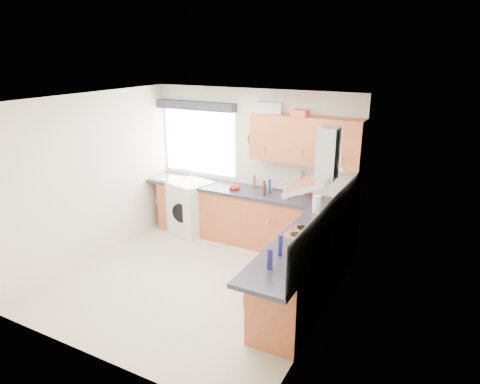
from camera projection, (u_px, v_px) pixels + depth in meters
The scene contains 36 objects.
ground_plane at pixel (196, 281), 5.98m from camera, with size 3.60×3.60×0.00m, color beige.
ceiling at pixel (189, 99), 5.19m from camera, with size 3.60×3.60×0.02m, color white.
wall_back at pixel (253, 165), 7.10m from camera, with size 3.60×0.02×2.50m, color silver.
wall_front at pixel (87, 251), 4.07m from camera, with size 3.60×0.02×2.50m, color silver.
wall_left at pixel (92, 178), 6.38m from camera, with size 0.02×3.60×2.50m, color silver.
wall_right at pixel (327, 221), 4.79m from camera, with size 0.02×3.60×2.50m, color silver.
window at pixel (199, 142), 7.46m from camera, with size 1.40×0.02×1.10m, color silver.
window_blind at pixel (195, 106), 7.18m from camera, with size 1.50×0.18×0.14m, color #292B32.
splashback at pixel (333, 218), 5.07m from camera, with size 0.01×3.00×0.54m, color white.
base_cab_back at pixel (240, 216), 7.16m from camera, with size 3.00×0.58×0.86m, color #A14D28.
base_cab_corner at pixel (333, 234), 6.44m from camera, with size 0.60×0.60×0.86m, color #A14D28.
base_cab_right at pixel (303, 274), 5.30m from camera, with size 0.58×2.10×0.86m, color #A14D28.
worktop_back at pixel (245, 191), 6.96m from camera, with size 3.60×0.62×0.05m, color #222029.
worktop_right at pixel (300, 245), 5.04m from camera, with size 0.62×2.42×0.05m, color #222029.
sink at pixel (178, 177), 7.53m from camera, with size 0.84×0.46×0.10m, color #B2BDC4, non-canonical shape.
oven at pixel (307, 269), 5.43m from camera, with size 0.56×0.58×0.85m, color black.
hob_plate at pixel (309, 233), 5.28m from camera, with size 0.52×0.52×0.01m, color #B2BDC4.
extractor_hood at pixel (321, 168), 4.97m from camera, with size 0.52×0.78×0.66m, color #B2BDC4, non-canonical shape.
upper_cabinets at pixel (306, 140), 6.36m from camera, with size 1.70×0.35×0.70m, color #A14D28.
washing_machine at pixel (191, 207), 7.45m from camera, with size 0.63×0.61×0.92m, color silver.
wall_clock at pixel (256, 140), 6.92m from camera, with size 0.31×0.31×0.04m, color #292B32.
casserole at pixel (269, 107), 6.59m from camera, with size 0.39×0.28×0.16m, color silver.
storage_box at pixel (300, 113), 6.17m from camera, with size 0.22×0.19×0.10m, color #BF412E.
utensil_pot at pixel (302, 190), 6.69m from camera, with size 0.11×0.11×0.16m, color gray.
kitchen_roll at pixel (317, 204), 5.94m from camera, with size 0.11×0.11×0.25m, color silver.
tomato_cluster at pixel (235, 188), 6.94m from camera, with size 0.16×0.16×0.07m, color red, non-canonical shape.
jar_0 at pixel (269, 186), 6.77m from camera, with size 0.05×0.05×0.22m, color navy.
jar_1 at pixel (254, 181), 7.04m from camera, with size 0.05×0.05×0.21m, color brown.
jar_2 at pixel (310, 192), 6.52m from camera, with size 0.05×0.05×0.20m, color maroon.
jar_3 at pixel (269, 189), 6.86m from camera, with size 0.06×0.06×0.09m, color #B0A296.
jar_4 at pixel (285, 189), 6.72m from camera, with size 0.06×0.06×0.17m, color gray.
jar_5 at pixel (286, 193), 6.46m from camera, with size 0.07×0.07×0.22m, color #A99E90.
jar_6 at pixel (264, 186), 6.83m from camera, with size 0.04×0.04×0.18m, color #5A1317.
jar_7 at pixel (264, 190), 6.63m from camera, with size 0.05×0.05×0.20m, color #3A1714.
bottle_0 at pixel (270, 258), 4.42m from camera, with size 0.06×0.06×0.22m, color #181C52.
bottle_1 at pixel (280, 245), 4.69m from camera, with size 0.05×0.05×0.25m, color #191751.
Camera 1 is at (3.01, -4.38, 3.07)m, focal length 32.00 mm.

